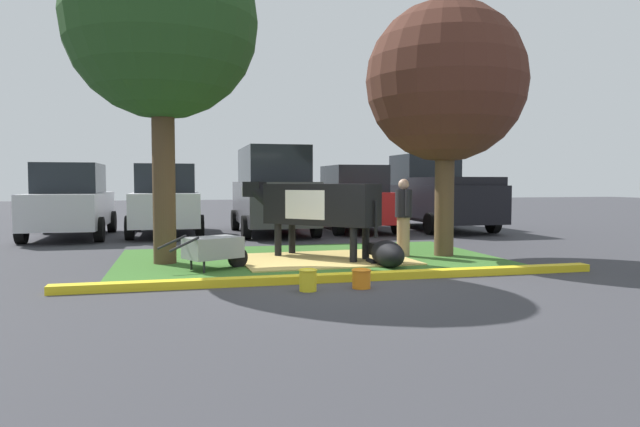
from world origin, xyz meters
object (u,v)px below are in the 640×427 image
(shade_tree_right, at_px, (446,83))
(wheelbarrow, at_px, (214,248))
(suv_dark_grey, at_px, (273,190))
(person_handler, at_px, (403,215))
(sedan_silver, at_px, (71,202))
(sedan_red, at_px, (166,200))
(bucket_orange, at_px, (361,278))
(sedan_blue, at_px, (354,199))
(pickup_truck_black, at_px, (435,194))
(cow_holstein, at_px, (316,205))
(bucket_yellow, at_px, (308,280))
(shade_tree_left, at_px, (162,24))
(calf_lying, at_px, (387,254))

(shade_tree_right, xyz_separation_m, wheelbarrow, (-4.68, -0.76, -3.13))
(suv_dark_grey, bearing_deg, shade_tree_right, -66.29)
(person_handler, relative_size, sedan_silver, 0.36)
(sedan_red, distance_m, suv_dark_grey, 3.09)
(shade_tree_right, height_order, person_handler, shade_tree_right)
(bucket_orange, bearing_deg, person_handler, 58.18)
(sedan_silver, relative_size, sedan_blue, 1.00)
(wheelbarrow, relative_size, suv_dark_grey, 0.34)
(person_handler, bearing_deg, bucket_orange, -121.82)
(wheelbarrow, xyz_separation_m, sedan_blue, (4.71, 7.03, 0.60))
(sedan_blue, height_order, pickup_truck_black, pickup_truck_black)
(pickup_truck_black, bearing_deg, wheelbarrow, -136.64)
(wheelbarrow, bearing_deg, person_handler, 13.03)
(cow_holstein, bearing_deg, bucket_yellow, -105.69)
(cow_holstein, bearing_deg, shade_tree_left, 179.91)
(bucket_orange, bearing_deg, calf_lying, 59.57)
(calf_lying, height_order, sedan_silver, sedan_silver)
(wheelbarrow, height_order, pickup_truck_black, pickup_truck_black)
(sedan_silver, bearing_deg, shade_tree_left, -66.09)
(calf_lying, relative_size, suv_dark_grey, 0.28)
(suv_dark_grey, bearing_deg, sedan_silver, 177.93)
(suv_dark_grey, distance_m, sedan_blue, 2.65)
(calf_lying, bearing_deg, shade_tree_right, 33.54)
(shade_tree_left, xyz_separation_m, sedan_red, (-0.09, 6.16, -3.40))
(shade_tree_right, bearing_deg, bucket_yellow, -140.07)
(shade_tree_left, height_order, cow_holstein, shade_tree_left)
(shade_tree_left, relative_size, suv_dark_grey, 1.34)
(person_handler, relative_size, pickup_truck_black, 0.29)
(wheelbarrow, xyz_separation_m, bucket_orange, (1.94, -2.17, -0.24))
(shade_tree_right, height_order, sedan_silver, shade_tree_right)
(sedan_red, distance_m, sedan_blue, 5.64)
(shade_tree_left, height_order, shade_tree_right, shade_tree_left)
(sedan_red, bearing_deg, shade_tree_right, -48.77)
(pickup_truck_black, bearing_deg, cow_holstein, -131.81)
(shade_tree_right, distance_m, sedan_silver, 10.44)
(person_handler, xyz_separation_m, bucket_yellow, (-2.69, -3.08, -0.69))
(bucket_orange, bearing_deg, sedan_blue, 73.27)
(shade_tree_left, relative_size, cow_holstein, 2.45)
(calf_lying, height_order, wheelbarrow, wheelbarrow)
(bucket_orange, xyz_separation_m, pickup_truck_black, (5.53, 9.23, 0.97))
(shade_tree_left, distance_m, shade_tree_right, 5.59)
(bucket_yellow, xyz_separation_m, sedan_silver, (-4.58, 9.02, 0.82))
(sedan_red, bearing_deg, sedan_silver, -172.57)
(bucket_yellow, bearing_deg, sedan_silver, 116.92)
(calf_lying, relative_size, wheelbarrow, 0.84)
(person_handler, bearing_deg, sedan_silver, 140.74)
(sedan_red, bearing_deg, cow_holstein, -64.27)
(pickup_truck_black, bearing_deg, calf_lying, -121.04)
(person_handler, height_order, wheelbarrow, person_handler)
(shade_tree_right, height_order, suv_dark_grey, shade_tree_right)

